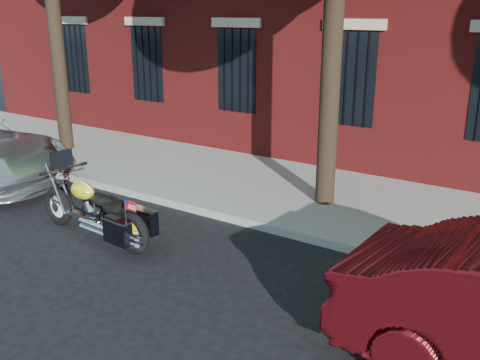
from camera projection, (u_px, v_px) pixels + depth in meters
The scene contains 4 objects.
ground at pixel (212, 257), 8.21m from camera, with size 120.00×120.00×0.00m, color black.
curb at pixel (260, 225), 9.27m from camera, with size 40.00×0.16×0.15m, color gray.
sidewalk at pixel (309, 195), 10.76m from camera, with size 40.00×3.60×0.15m, color gray.
motorcycle at pixel (98, 214), 8.67m from camera, with size 2.73×0.87×1.39m.
Camera 1 is at (4.54, -5.93, 3.62)m, focal length 40.00 mm.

